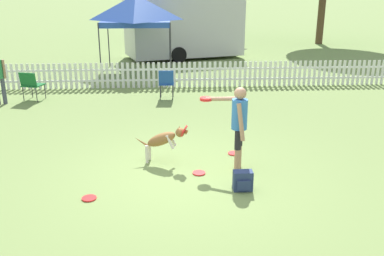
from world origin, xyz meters
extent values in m
plane|color=olive|center=(0.00, 0.00, 0.00)|extent=(240.00, 240.00, 0.00)
cylinder|color=tan|center=(0.90, 0.10, 0.22)|extent=(0.11, 0.11, 0.43)
cylinder|color=black|center=(0.90, 0.10, 0.61)|extent=(0.12, 0.12, 0.36)
cylinder|color=tan|center=(0.96, 0.29, 0.22)|extent=(0.11, 0.11, 0.43)
cylinder|color=black|center=(0.96, 0.29, 0.61)|extent=(0.12, 0.12, 0.36)
cylinder|color=#3372BF|center=(0.93, 0.19, 1.06)|extent=(0.35, 0.35, 0.54)
sphere|color=tan|center=(0.93, 0.19, 1.44)|extent=(0.22, 0.22, 0.22)
cylinder|color=tan|center=(0.92, -0.02, 0.98)|extent=(0.18, 0.20, 0.66)
cylinder|color=tan|center=(0.67, 0.48, 1.27)|extent=(0.64, 0.32, 0.14)
cylinder|color=red|center=(0.37, 0.61, 1.23)|extent=(0.23, 0.23, 0.02)
cylinder|color=red|center=(0.37, 0.61, 1.26)|extent=(0.23, 0.23, 0.02)
ellipsoid|color=olive|center=(-0.47, 0.61, 0.47)|extent=(0.67, 0.41, 0.44)
ellipsoid|color=silver|center=(-0.47, 0.61, 0.43)|extent=(0.36, 0.22, 0.21)
sphere|color=olive|center=(-0.12, 0.50, 0.64)|extent=(0.17, 0.17, 0.17)
cone|color=olive|center=(-0.04, 0.48, 0.67)|extent=(0.17, 0.13, 0.14)
cylinder|color=red|center=(-0.04, 0.48, 0.67)|extent=(0.18, 0.26, 0.22)
cone|color=olive|center=(-0.13, 0.56, 0.71)|extent=(0.05, 0.05, 0.08)
cone|color=olive|center=(-0.16, 0.46, 0.71)|extent=(0.05, 0.05, 0.08)
cylinder|color=silver|center=(-0.71, 0.76, 0.18)|extent=(0.06, 0.06, 0.35)
cylinder|color=silver|center=(-0.75, 0.60, 0.18)|extent=(0.06, 0.06, 0.35)
cylinder|color=silver|center=(-0.27, 0.63, 0.46)|extent=(0.18, 0.10, 0.28)
cylinder|color=silver|center=(-0.31, 0.48, 0.46)|extent=(0.18, 0.10, 0.28)
cone|color=olive|center=(-0.86, 0.72, 0.39)|extent=(0.29, 0.13, 0.19)
cylinder|color=red|center=(-1.62, -0.80, 0.01)|extent=(0.23, 0.23, 0.02)
cylinder|color=red|center=(0.98, 0.95, 0.01)|extent=(0.23, 0.23, 0.02)
cylinder|color=red|center=(0.20, 0.05, 0.01)|extent=(0.23, 0.23, 0.02)
cube|color=navy|center=(0.87, -0.63, 0.17)|extent=(0.32, 0.19, 0.34)
cube|color=navy|center=(0.87, -0.75, 0.13)|extent=(0.22, 0.04, 0.17)
cube|color=white|center=(0.00, 6.98, 0.25)|extent=(18.92, 0.04, 0.06)
cube|color=white|center=(0.00, 6.98, 0.60)|extent=(18.92, 0.04, 0.06)
cube|color=white|center=(-5.66, 6.98, 0.42)|extent=(0.09, 0.02, 0.84)
cube|color=white|center=(-5.49, 6.98, 0.42)|extent=(0.09, 0.02, 0.84)
cube|color=white|center=(-5.32, 6.98, 0.42)|extent=(0.09, 0.02, 0.84)
cube|color=white|center=(-5.15, 6.98, 0.42)|extent=(0.09, 0.02, 0.84)
cube|color=white|center=(-4.98, 6.98, 0.42)|extent=(0.09, 0.02, 0.84)
cube|color=white|center=(-4.81, 6.98, 0.42)|extent=(0.09, 0.02, 0.84)
cube|color=white|center=(-4.65, 6.98, 0.42)|extent=(0.09, 0.02, 0.84)
cube|color=white|center=(-4.48, 6.98, 0.42)|extent=(0.09, 0.02, 0.84)
cube|color=white|center=(-4.31, 6.98, 0.42)|extent=(0.09, 0.02, 0.84)
cube|color=white|center=(-4.14, 6.98, 0.42)|extent=(0.09, 0.02, 0.84)
cube|color=white|center=(-3.97, 6.98, 0.42)|extent=(0.09, 0.02, 0.84)
cube|color=white|center=(-3.80, 6.98, 0.42)|extent=(0.09, 0.02, 0.84)
cube|color=white|center=(-3.63, 6.98, 0.42)|extent=(0.09, 0.02, 0.84)
cube|color=white|center=(-3.46, 6.98, 0.42)|extent=(0.09, 0.02, 0.84)
cube|color=white|center=(-3.29, 6.98, 0.42)|extent=(0.09, 0.02, 0.84)
cube|color=white|center=(-3.12, 6.98, 0.42)|extent=(0.09, 0.02, 0.84)
cube|color=white|center=(-2.96, 6.98, 0.42)|extent=(0.09, 0.02, 0.84)
cube|color=white|center=(-2.79, 6.98, 0.42)|extent=(0.09, 0.02, 0.84)
cube|color=white|center=(-2.62, 6.98, 0.42)|extent=(0.09, 0.02, 0.84)
cube|color=white|center=(-2.45, 6.98, 0.42)|extent=(0.09, 0.02, 0.84)
cube|color=white|center=(-2.28, 6.98, 0.42)|extent=(0.09, 0.02, 0.84)
cube|color=white|center=(-2.11, 6.98, 0.42)|extent=(0.09, 0.02, 0.84)
cube|color=white|center=(-1.94, 6.98, 0.42)|extent=(0.09, 0.02, 0.84)
cube|color=white|center=(-1.77, 6.98, 0.42)|extent=(0.09, 0.02, 0.84)
cube|color=white|center=(-1.60, 6.98, 0.42)|extent=(0.09, 0.02, 0.84)
cube|color=white|center=(-1.44, 6.98, 0.42)|extent=(0.09, 0.02, 0.84)
cube|color=white|center=(-1.27, 6.98, 0.42)|extent=(0.09, 0.02, 0.84)
cube|color=white|center=(-1.10, 6.98, 0.42)|extent=(0.09, 0.02, 0.84)
cube|color=white|center=(-0.93, 6.98, 0.42)|extent=(0.09, 0.02, 0.84)
cube|color=white|center=(-0.76, 6.98, 0.42)|extent=(0.09, 0.02, 0.84)
cube|color=white|center=(-0.59, 6.98, 0.42)|extent=(0.09, 0.02, 0.84)
cube|color=white|center=(-0.42, 6.98, 0.42)|extent=(0.09, 0.02, 0.84)
cube|color=white|center=(-0.25, 6.98, 0.42)|extent=(0.09, 0.02, 0.84)
cube|color=white|center=(-0.08, 6.98, 0.42)|extent=(0.09, 0.02, 0.84)
cube|color=white|center=(0.08, 6.98, 0.42)|extent=(0.09, 0.02, 0.84)
cube|color=white|center=(0.25, 6.98, 0.42)|extent=(0.09, 0.02, 0.84)
cube|color=white|center=(0.42, 6.98, 0.42)|extent=(0.09, 0.02, 0.84)
cube|color=white|center=(0.59, 6.98, 0.42)|extent=(0.09, 0.02, 0.84)
cube|color=white|center=(0.76, 6.98, 0.42)|extent=(0.09, 0.02, 0.84)
cube|color=white|center=(0.93, 6.98, 0.42)|extent=(0.09, 0.02, 0.84)
cube|color=white|center=(1.10, 6.98, 0.42)|extent=(0.09, 0.02, 0.84)
cube|color=white|center=(1.27, 6.98, 0.42)|extent=(0.09, 0.02, 0.84)
cube|color=white|center=(1.44, 6.98, 0.42)|extent=(0.09, 0.02, 0.84)
cube|color=white|center=(1.60, 6.98, 0.42)|extent=(0.09, 0.02, 0.84)
cube|color=white|center=(1.77, 6.98, 0.42)|extent=(0.09, 0.02, 0.84)
cube|color=white|center=(1.94, 6.98, 0.42)|extent=(0.09, 0.02, 0.84)
cube|color=white|center=(2.11, 6.98, 0.42)|extent=(0.09, 0.02, 0.84)
cube|color=white|center=(2.28, 6.98, 0.42)|extent=(0.09, 0.02, 0.84)
cube|color=white|center=(2.45, 6.98, 0.42)|extent=(0.09, 0.02, 0.84)
cube|color=white|center=(2.62, 6.98, 0.42)|extent=(0.09, 0.02, 0.84)
cube|color=white|center=(2.79, 6.98, 0.42)|extent=(0.09, 0.02, 0.84)
cube|color=white|center=(2.96, 6.98, 0.42)|extent=(0.09, 0.02, 0.84)
cube|color=white|center=(3.12, 6.98, 0.42)|extent=(0.09, 0.02, 0.84)
cube|color=white|center=(3.29, 6.98, 0.42)|extent=(0.09, 0.02, 0.84)
cube|color=white|center=(3.46, 6.98, 0.42)|extent=(0.09, 0.02, 0.84)
cube|color=white|center=(3.63, 6.98, 0.42)|extent=(0.09, 0.02, 0.84)
cube|color=white|center=(3.80, 6.98, 0.42)|extent=(0.09, 0.02, 0.84)
cube|color=white|center=(3.97, 6.98, 0.42)|extent=(0.09, 0.02, 0.84)
cube|color=white|center=(4.14, 6.98, 0.42)|extent=(0.09, 0.02, 0.84)
cube|color=white|center=(4.31, 6.98, 0.42)|extent=(0.09, 0.02, 0.84)
cube|color=white|center=(4.48, 6.98, 0.42)|extent=(0.09, 0.02, 0.84)
cube|color=white|center=(4.65, 6.98, 0.42)|extent=(0.09, 0.02, 0.84)
cube|color=white|center=(4.81, 6.98, 0.42)|extent=(0.09, 0.02, 0.84)
cube|color=white|center=(4.98, 6.98, 0.42)|extent=(0.09, 0.02, 0.84)
cube|color=white|center=(5.15, 6.98, 0.42)|extent=(0.09, 0.02, 0.84)
cube|color=white|center=(5.32, 6.98, 0.42)|extent=(0.09, 0.02, 0.84)
cube|color=white|center=(5.49, 6.98, 0.42)|extent=(0.09, 0.02, 0.84)
cube|color=white|center=(5.66, 6.98, 0.42)|extent=(0.09, 0.02, 0.84)
cube|color=white|center=(5.83, 6.98, 0.42)|extent=(0.09, 0.02, 0.84)
cube|color=white|center=(6.00, 6.98, 0.42)|extent=(0.09, 0.02, 0.84)
cube|color=white|center=(6.17, 6.98, 0.42)|extent=(0.09, 0.02, 0.84)
cube|color=white|center=(6.33, 6.98, 0.42)|extent=(0.09, 0.02, 0.84)
cube|color=white|center=(6.50, 6.98, 0.42)|extent=(0.09, 0.02, 0.84)
cube|color=white|center=(6.67, 6.98, 0.42)|extent=(0.09, 0.02, 0.84)
cube|color=white|center=(6.84, 6.98, 0.42)|extent=(0.09, 0.02, 0.84)
cube|color=white|center=(7.01, 6.98, 0.42)|extent=(0.09, 0.02, 0.84)
cylinder|color=#333338|center=(-3.99, 5.75, 0.22)|extent=(0.02, 0.02, 0.44)
cylinder|color=#333338|center=(-4.41, 5.89, 0.22)|extent=(0.02, 0.02, 0.44)
cylinder|color=#333338|center=(-4.12, 5.33, 0.22)|extent=(0.02, 0.02, 0.44)
cylinder|color=#333338|center=(-4.54, 5.47, 0.22)|extent=(0.02, 0.02, 0.44)
cube|color=#19662D|center=(-4.27, 5.61, 0.44)|extent=(0.65, 0.65, 0.03)
cube|color=#19662D|center=(-4.34, 5.39, 0.65)|extent=(0.52, 0.24, 0.42)
cylinder|color=#333338|center=(-0.15, 5.69, 0.23)|extent=(0.02, 0.02, 0.45)
cylinder|color=#333338|center=(-0.52, 5.71, 0.23)|extent=(0.02, 0.02, 0.45)
cylinder|color=#333338|center=(-0.17, 5.32, 0.23)|extent=(0.02, 0.02, 0.45)
cylinder|color=#333338|center=(-0.54, 5.34, 0.23)|extent=(0.02, 0.02, 0.45)
cube|color=#1E4799|center=(-0.35, 5.51, 0.45)|extent=(0.46, 0.46, 0.03)
cube|color=#1E4799|center=(-0.36, 5.32, 0.67)|extent=(0.44, 0.11, 0.43)
cylinder|color=#333338|center=(-2.70, 8.49, 0.99)|extent=(0.04, 0.04, 1.99)
cylinder|color=#333338|center=(-0.17, 8.49, 0.99)|extent=(0.04, 0.04, 1.99)
cylinder|color=#333338|center=(-2.70, 11.02, 0.99)|extent=(0.04, 0.04, 1.99)
cylinder|color=#333338|center=(-0.17, 11.02, 0.99)|extent=(0.04, 0.04, 1.99)
cube|color=#23479E|center=(-1.44, 9.75, 1.89)|extent=(2.52, 2.52, 0.20)
pyramid|color=#23479E|center=(-1.44, 9.75, 2.45)|extent=(2.52, 2.52, 0.92)
cylinder|color=#474C5B|center=(-4.98, 5.18, 0.37)|extent=(0.11, 0.11, 0.75)
cylinder|color=tan|center=(-4.90, 5.21, 1.00)|extent=(0.08, 0.08, 0.53)
cube|color=#B7B7B7|center=(0.50, 13.03, 1.41)|extent=(5.54, 3.65, 2.52)
cone|color=#3F3F42|center=(3.33, 13.86, 0.25)|extent=(0.82, 0.42, 0.20)
cylinder|color=black|center=(-0.43, 13.96, 0.34)|extent=(0.70, 0.36, 0.68)
cylinder|color=black|center=(0.21, 11.75, 0.34)|extent=(0.70, 0.36, 0.68)
cylinder|color=brown|center=(0.97, 20.66, 2.32)|extent=(0.30, 0.30, 4.64)
cylinder|color=#4C3823|center=(8.55, 17.64, 2.31)|extent=(0.40, 0.40, 4.63)
camera|label=1|loc=(-0.36, -6.98, 3.23)|focal=40.00mm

